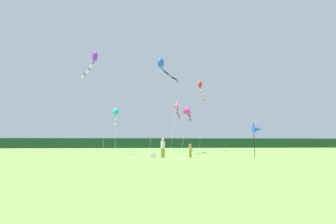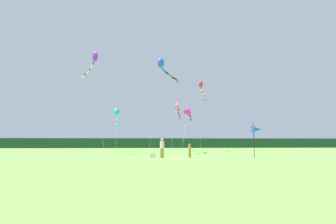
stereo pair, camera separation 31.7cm
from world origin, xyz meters
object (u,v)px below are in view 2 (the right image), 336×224
at_px(person_child, 190,150).
at_px(cooler_box, 153,155).
at_px(kite_blue, 162,65).
at_px(kite_purple, 94,60).
at_px(kite_rainbow, 178,106).
at_px(kite_magenta, 188,110).
at_px(person_adult, 162,147).
at_px(banner_flag_pole, 257,130).
at_px(kite_red, 201,87).
at_px(kite_cyan, 116,114).

relative_size(person_child, cooler_box, 2.45).
distance_m(person_child, kite_blue, 13.55).
relative_size(kite_purple, kite_blue, 1.03).
bearing_deg(kite_rainbow, kite_magenta, -88.06).
bearing_deg(kite_rainbow, person_child, -93.85).
distance_m(person_adult, person_child, 2.70).
height_order(cooler_box, kite_purple, kite_purple).
xyz_separation_m(person_child, banner_flag_pole, (6.29, -1.16, 1.93)).
distance_m(person_child, kite_magenta, 11.66).
height_order(banner_flag_pole, kite_purple, kite_purple).
relative_size(person_adult, kite_magenta, 0.25).
bearing_deg(kite_blue, kite_purple, -174.55).
distance_m(cooler_box, kite_purple, 15.28).
xyz_separation_m(person_child, kite_red, (4.83, 16.23, 9.73)).
height_order(person_child, kite_rainbow, kite_rainbow).
bearing_deg(person_child, kite_cyan, 116.04).
relative_size(kite_red, kite_purple, 0.90).
xyz_separation_m(banner_flag_pole, kite_purple, (-17.09, 8.31, 9.05)).
bearing_deg(kite_red, person_child, -106.58).
xyz_separation_m(kite_rainbow, kite_blue, (-3.42, -11.31, 3.82)).
relative_size(person_adult, kite_rainbow, 0.16).
bearing_deg(cooler_box, person_adult, -22.60).
bearing_deg(kite_blue, cooler_box, -100.42).
bearing_deg(kite_cyan, banner_flag_pole, -52.08).
xyz_separation_m(person_adult, kite_red, (7.51, 16.42, 9.45)).
xyz_separation_m(cooler_box, kite_purple, (-7.25, 6.97, 11.50)).
bearing_deg(person_adult, kite_purple, 137.92).
bearing_deg(kite_red, kite_blue, -130.11).
height_order(kite_purple, kite_blue, kite_purple).
bearing_deg(person_adult, kite_rainbow, 78.45).
bearing_deg(person_adult, cooler_box, 157.40).
xyz_separation_m(banner_flag_pole, kite_cyan, (-15.34, 19.69, 3.46)).
relative_size(kite_cyan, kite_rainbow, 0.92).
xyz_separation_m(cooler_box, kite_magenta, (5.15, 10.15, 5.67)).
height_order(banner_flag_pole, kite_cyan, kite_cyan).
relative_size(banner_flag_pole, kite_blue, 0.26).
bearing_deg(person_child, kite_rainbow, 86.15).
relative_size(kite_red, kite_magenta, 1.54).
bearing_deg(kite_red, person_adult, -114.59).
xyz_separation_m(cooler_box, kite_red, (8.39, 16.06, 10.25)).
bearing_deg(kite_purple, kite_rainbow, 45.09).
height_order(person_child, kite_purple, kite_purple).
bearing_deg(kite_cyan, kite_rainbow, 4.24).
bearing_deg(banner_flag_pole, kite_blue, 132.60).
bearing_deg(kite_magenta, kite_red, 61.30).
height_order(banner_flag_pole, kite_magenta, kite_magenta).
bearing_deg(kite_cyan, person_adult, -71.20).
bearing_deg(kite_rainbow, cooler_box, -104.24).
distance_m(person_child, kite_purple, 16.98).
bearing_deg(person_adult, person_child, 3.94).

